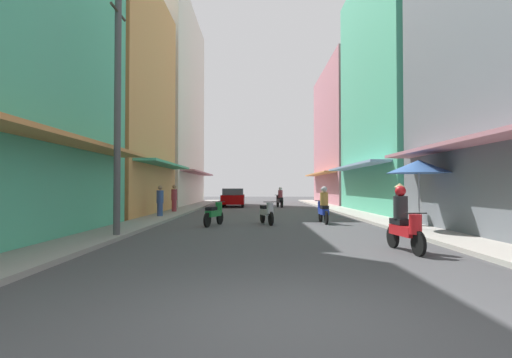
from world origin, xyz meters
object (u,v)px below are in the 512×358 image
pedestrian_foreground (174,199)px  pedestrian_far (399,202)px  utility_pole (117,112)px  motorbike_black (279,198)px  motorbike_red (404,222)px  motorbike_silver (267,212)px  pedestrian_midway (160,202)px  motorbike_blue (323,207)px  parked_car (233,197)px  vendor_umbrella (418,167)px  motorbike_green (214,213)px

pedestrian_foreground → pedestrian_far: bearing=-37.8°
pedestrian_far → utility_pole: size_ratio=0.23×
pedestrian_foreground → utility_pole: (0.65, -11.48, 2.97)m
motorbike_black → motorbike_red: (1.73, -20.90, 0.00)m
motorbike_silver → pedestrian_midway: 6.12m
pedestrian_midway → pedestrian_far: size_ratio=0.96×
pedestrian_midway → pedestrian_foreground: bearing=91.1°
motorbike_blue → pedestrian_midway: pedestrian_midway is taller
parked_car → utility_pole: (-2.38, -19.57, 3.07)m
parked_car → utility_pole: bearing=-96.9°
pedestrian_midway → vendor_umbrella: (10.32, -6.18, 1.43)m
motorbike_green → motorbike_black: 14.91m
vendor_umbrella → motorbike_silver: bearing=149.5°
vendor_umbrella → motorbike_green: bearing=161.4°
motorbike_black → utility_pole: utility_pole is taller
motorbike_red → pedestrian_far: size_ratio=1.06×
motorbike_silver → motorbike_blue: (2.44, 0.51, 0.20)m
motorbike_green → utility_pole: 5.77m
motorbike_green → motorbike_blue: motorbike_blue is taller
motorbike_green → parked_car: 15.57m
motorbike_blue → pedestrian_far: (2.68, -1.66, 0.26)m
motorbike_red → pedestrian_foreground: size_ratio=1.08×
parked_car → motorbike_blue: bearing=-72.0°
motorbike_silver → motorbike_blue: 2.50m
motorbike_black → motorbike_red: size_ratio=0.99×
pedestrian_midway → vendor_umbrella: 12.11m
motorbike_black → motorbike_red: 20.97m
motorbike_silver → pedestrian_foreground: pedestrian_foreground is taller
motorbike_green → pedestrian_far: 7.28m
parked_car → pedestrian_far: size_ratio=2.42×
motorbike_red → pedestrian_far: pedestrian_far is taller
motorbike_blue → vendor_umbrella: bearing=-52.8°
utility_pole → vendor_umbrella: bearing=9.2°
motorbike_red → pedestrian_midway: (-8.32, 10.15, 0.11)m
motorbike_green → parked_car: size_ratio=0.42×
pedestrian_foreground → utility_pole: 11.88m
pedestrian_foreground → pedestrian_far: (10.41, -8.06, 0.12)m
motorbike_red → parked_car: 22.62m
motorbike_black → motorbike_red: same height
motorbike_blue → parked_car: 15.23m
motorbike_blue → parked_car: bearing=108.0°
pedestrian_far → vendor_umbrella: size_ratio=0.69×
motorbike_silver → motorbike_green: 2.20m
motorbike_silver → pedestrian_foreground: 8.71m
pedestrian_far → pedestrian_foreground: bearing=142.2°
motorbike_black → pedestrian_foreground: bearing=-133.5°
motorbike_black → motorbike_blue: bearing=-85.5°
pedestrian_far → pedestrian_midway: bearing=157.3°
parked_car → pedestrian_far: 17.75m
motorbike_blue → motorbike_black: bearing=94.5°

